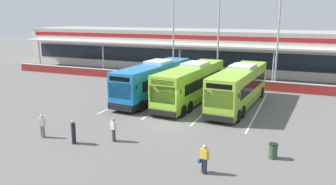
% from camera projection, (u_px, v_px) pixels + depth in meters
% --- Properties ---
extents(ground_plane, '(200.00, 200.00, 0.00)m').
position_uv_depth(ground_plane, '(167.00, 121.00, 26.74)').
color(ground_plane, '#605E5B').
extents(terminal_building, '(70.00, 13.00, 6.00)m').
position_uv_depth(terminal_building, '(236.00, 51.00, 50.25)').
color(terminal_building, beige).
rests_on(terminal_building, ground).
extents(red_barrier_wall, '(60.00, 0.40, 1.10)m').
position_uv_depth(red_barrier_wall, '(214.00, 82.00, 39.65)').
color(red_barrier_wall, maroon).
rests_on(red_barrier_wall, ground).
extents(coach_bus_leftmost, '(3.59, 12.29, 3.78)m').
position_uv_depth(coach_bus_leftmost, '(154.00, 81.00, 33.48)').
color(coach_bus_leftmost, '#1972B7').
rests_on(coach_bus_leftmost, ground).
extents(coach_bus_left_centre, '(3.59, 12.29, 3.78)m').
position_uv_depth(coach_bus_left_centre, '(191.00, 84.00, 32.03)').
color(coach_bus_left_centre, '#8CC633').
rests_on(coach_bus_left_centre, ground).
extents(coach_bus_centre, '(3.59, 12.29, 3.78)m').
position_uv_depth(coach_bus_centre, '(239.00, 88.00, 30.62)').
color(coach_bus_centre, '#8CC633').
rests_on(coach_bus_centre, ground).
extents(bay_stripe_far_west, '(0.14, 13.00, 0.01)m').
position_uv_depth(bay_stripe_far_west, '(133.00, 97.00, 34.48)').
color(bay_stripe_far_west, silver).
rests_on(bay_stripe_far_west, ground).
extents(bay_stripe_west, '(0.14, 13.00, 0.01)m').
position_uv_depth(bay_stripe_west, '(171.00, 101.00, 32.92)').
color(bay_stripe_west, silver).
rests_on(bay_stripe_west, ground).
extents(bay_stripe_mid_west, '(0.14, 13.00, 0.01)m').
position_uv_depth(bay_stripe_mid_west, '(212.00, 105.00, 31.35)').
color(bay_stripe_mid_west, silver).
rests_on(bay_stripe_mid_west, ground).
extents(bay_stripe_centre, '(0.14, 13.00, 0.01)m').
position_uv_depth(bay_stripe_centre, '(258.00, 110.00, 29.78)').
color(bay_stripe_centre, silver).
rests_on(bay_stripe_centre, ground).
extents(pedestrian_with_handbag, '(0.63, 0.39, 1.62)m').
position_uv_depth(pedestrian_with_handbag, '(204.00, 158.00, 17.80)').
color(pedestrian_with_handbag, black).
rests_on(pedestrian_with_handbag, ground).
extents(pedestrian_in_dark_coat, '(0.54, 0.38, 1.62)m').
position_uv_depth(pedestrian_in_dark_coat, '(114.00, 129.00, 22.33)').
color(pedestrian_in_dark_coat, '#33333D').
rests_on(pedestrian_in_dark_coat, ground).
extents(pedestrian_child, '(0.49, 0.42, 1.62)m').
position_uv_depth(pedestrian_child, '(73.00, 131.00, 21.93)').
color(pedestrian_child, black).
rests_on(pedestrian_child, ground).
extents(pedestrian_near_bin, '(0.54, 0.29, 1.62)m').
position_uv_depth(pedestrian_near_bin, '(42.00, 125.00, 23.04)').
color(pedestrian_near_bin, slate).
rests_on(pedestrian_near_bin, ground).
extents(lamp_post_west, '(3.24, 0.28, 11.00)m').
position_uv_depth(lamp_post_west, '(173.00, 31.00, 42.90)').
color(lamp_post_west, '#9E9EA3').
rests_on(lamp_post_west, ground).
extents(lamp_post_centre, '(3.24, 0.28, 11.00)m').
position_uv_depth(lamp_post_centre, '(218.00, 32.00, 40.14)').
color(lamp_post_centre, '#9E9EA3').
rests_on(lamp_post_centre, ground).
extents(lamp_post_east, '(3.24, 0.28, 11.00)m').
position_uv_depth(lamp_post_east, '(278.00, 33.00, 37.36)').
color(lamp_post_east, '#9E9EA3').
rests_on(lamp_post_east, ground).
extents(litter_bin, '(0.54, 0.54, 0.93)m').
position_uv_depth(litter_bin, '(273.00, 151.00, 19.73)').
color(litter_bin, '#2D5133').
rests_on(litter_bin, ground).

